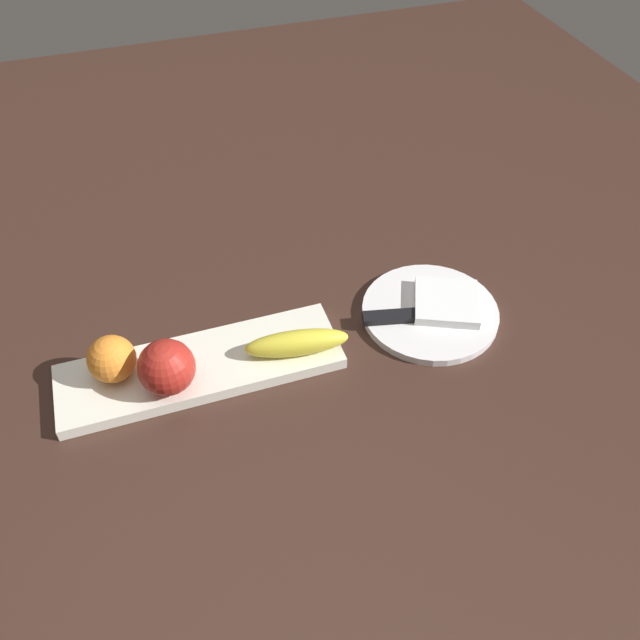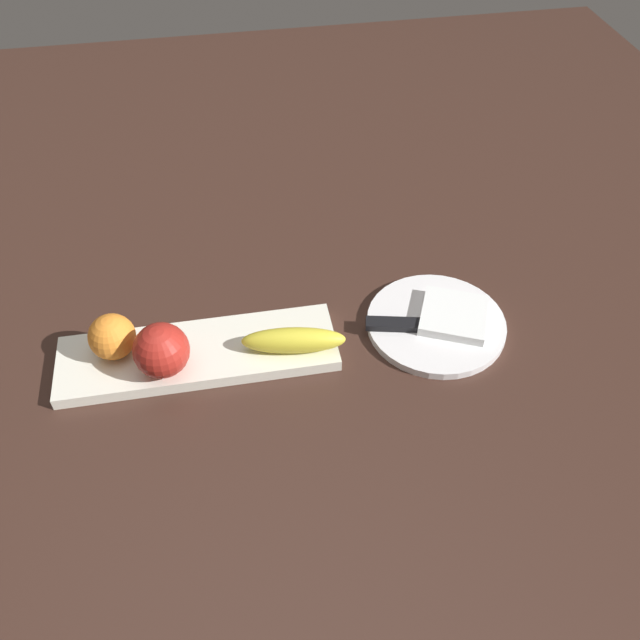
% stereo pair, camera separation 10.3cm
% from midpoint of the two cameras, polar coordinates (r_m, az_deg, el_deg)
% --- Properties ---
extents(ground_plane, '(2.40, 2.40, 0.00)m').
position_cam_midpoint_polar(ground_plane, '(1.06, -11.23, -3.39)').
color(ground_plane, '#39231B').
extents(fruit_tray, '(0.43, 0.13, 0.02)m').
position_cam_midpoint_polar(fruit_tray, '(1.04, -12.92, -4.05)').
color(fruit_tray, white).
rests_on(fruit_tray, ground_plane).
extents(apple, '(0.08, 0.08, 0.08)m').
position_cam_midpoint_polar(apple, '(0.99, -15.87, -4.06)').
color(apple, '#AB251D').
rests_on(apple, fruit_tray).
extents(banana, '(0.16, 0.06, 0.04)m').
position_cam_midpoint_polar(banana, '(1.01, -4.89, -2.11)').
color(banana, yellow).
rests_on(banana, fruit_tray).
extents(orange_near_apple, '(0.07, 0.07, 0.07)m').
position_cam_midpoint_polar(orange_near_apple, '(1.03, -20.07, -3.37)').
color(orange_near_apple, orange).
rests_on(orange_near_apple, fruit_tray).
extents(dinner_plate, '(0.22, 0.22, 0.01)m').
position_cam_midpoint_polar(dinner_plate, '(1.11, 6.74, 0.53)').
color(dinner_plate, white).
rests_on(dinner_plate, ground_plane).
extents(folded_napkin, '(0.14, 0.14, 0.02)m').
position_cam_midpoint_polar(folded_napkin, '(1.11, 8.13, 1.38)').
color(folded_napkin, white).
rests_on(folded_napkin, dinner_plate).
extents(knife, '(0.18, 0.06, 0.01)m').
position_cam_midpoint_polar(knife, '(1.08, 4.13, 0.14)').
color(knife, silver).
rests_on(knife, dinner_plate).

